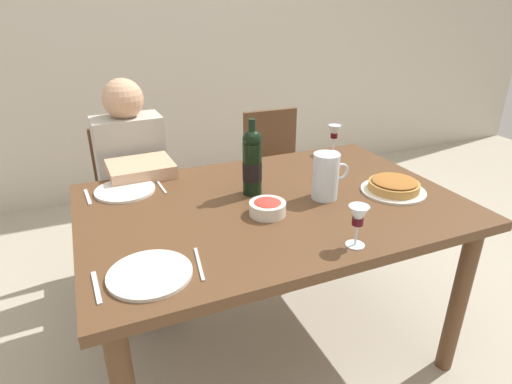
# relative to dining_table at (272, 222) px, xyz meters

# --- Properties ---
(ground_plane) EXTENTS (8.00, 8.00, 0.00)m
(ground_plane) POSITION_rel_dining_table_xyz_m (0.00, 0.00, -0.67)
(ground_plane) COLOR #B2A893
(back_wall) EXTENTS (8.00, 0.10, 2.80)m
(back_wall) POSITION_rel_dining_table_xyz_m (0.00, 2.08, 0.73)
(back_wall) COLOR beige
(back_wall) RESTS_ON ground
(dining_table) EXTENTS (1.50, 1.00, 0.76)m
(dining_table) POSITION_rel_dining_table_xyz_m (0.00, 0.00, 0.00)
(dining_table) COLOR brown
(dining_table) RESTS_ON ground
(wine_bottle) EXTENTS (0.08, 0.08, 0.32)m
(wine_bottle) POSITION_rel_dining_table_xyz_m (-0.04, 0.11, 0.23)
(wine_bottle) COLOR black
(wine_bottle) RESTS_ON dining_table
(water_pitcher) EXTENTS (0.16, 0.11, 0.19)m
(water_pitcher) POSITION_rel_dining_table_xyz_m (0.22, -0.05, 0.18)
(water_pitcher) COLOR silver
(water_pitcher) RESTS_ON dining_table
(baked_tart) EXTENTS (0.27, 0.27, 0.06)m
(baked_tart) POSITION_rel_dining_table_xyz_m (0.51, -0.12, 0.12)
(baked_tart) COLOR silver
(baked_tart) RESTS_ON dining_table
(salad_bowl) EXTENTS (0.14, 0.14, 0.06)m
(salad_bowl) POSITION_rel_dining_table_xyz_m (-0.06, -0.09, 0.12)
(salad_bowl) COLOR silver
(salad_bowl) RESTS_ON dining_table
(wine_glass_left_diner) EXTENTS (0.07, 0.07, 0.15)m
(wine_glass_left_diner) POSITION_rel_dining_table_xyz_m (0.11, -0.41, 0.20)
(wine_glass_left_diner) COLOR silver
(wine_glass_left_diner) RESTS_ON dining_table
(wine_glass_right_diner) EXTENTS (0.07, 0.07, 0.15)m
(wine_glass_right_diner) POSITION_rel_dining_table_xyz_m (0.55, 0.42, 0.20)
(wine_glass_right_diner) COLOR silver
(wine_glass_right_diner) RESTS_ON dining_table
(dinner_plate_left_setting) EXTENTS (0.25, 0.25, 0.01)m
(dinner_plate_left_setting) POSITION_rel_dining_table_xyz_m (-0.54, -0.31, 0.10)
(dinner_plate_left_setting) COLOR silver
(dinner_plate_left_setting) RESTS_ON dining_table
(dinner_plate_right_setting) EXTENTS (0.25, 0.25, 0.01)m
(dinner_plate_right_setting) POSITION_rel_dining_table_xyz_m (-0.53, 0.33, 0.10)
(dinner_plate_right_setting) COLOR white
(dinner_plate_right_setting) RESTS_ON dining_table
(fork_left_setting) EXTENTS (0.02, 0.16, 0.00)m
(fork_left_setting) POSITION_rel_dining_table_xyz_m (-0.69, -0.31, 0.09)
(fork_left_setting) COLOR silver
(fork_left_setting) RESTS_ON dining_table
(knife_left_setting) EXTENTS (0.04, 0.18, 0.00)m
(knife_left_setting) POSITION_rel_dining_table_xyz_m (-0.39, -0.31, 0.09)
(knife_left_setting) COLOR silver
(knife_left_setting) RESTS_ON dining_table
(knife_right_setting) EXTENTS (0.02, 0.18, 0.00)m
(knife_right_setting) POSITION_rel_dining_table_xyz_m (-0.38, 0.33, 0.09)
(knife_right_setting) COLOR silver
(knife_right_setting) RESTS_ON dining_table
(spoon_right_setting) EXTENTS (0.03, 0.16, 0.00)m
(spoon_right_setting) POSITION_rel_dining_table_xyz_m (-0.68, 0.33, 0.09)
(spoon_right_setting) COLOR silver
(spoon_right_setting) RESTS_ON dining_table
(chair_left) EXTENTS (0.42, 0.42, 0.87)m
(chair_left) POSITION_rel_dining_table_xyz_m (-0.45, 0.90, -0.17)
(chair_left) COLOR brown
(chair_left) RESTS_ON ground
(diner_left) EXTENTS (0.35, 0.51, 1.16)m
(diner_left) POSITION_rel_dining_table_xyz_m (-0.45, 0.66, -0.05)
(diner_left) COLOR #B7B2A8
(diner_left) RESTS_ON ground
(chair_right) EXTENTS (0.41, 0.41, 0.87)m
(chair_right) POSITION_rel_dining_table_xyz_m (0.45, 0.90, -0.17)
(chair_right) COLOR brown
(chair_right) RESTS_ON ground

